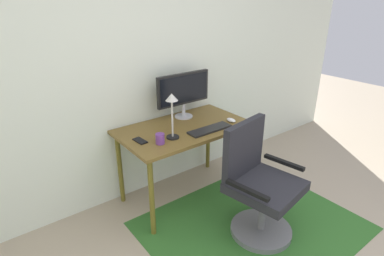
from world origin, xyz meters
name	(u,v)px	position (x,y,z in m)	size (l,w,h in m)	color
wall_back	(144,63)	(0.00, 2.20, 1.30)	(6.00, 0.10, 2.60)	silver
area_rug	(252,226)	(0.35, 1.03, 0.00)	(1.78, 1.45, 0.01)	#2D6225
desk	(184,135)	(0.16, 1.78, 0.67)	(1.21, 0.71, 0.75)	brown
monitor	(183,91)	(0.30, 1.99, 1.03)	(0.59, 0.18, 0.45)	#B2B2B7
keyboard	(210,129)	(0.29, 1.57, 0.76)	(0.43, 0.13, 0.02)	black
computer_mouse	(231,120)	(0.59, 1.60, 0.77)	(0.06, 0.10, 0.03)	white
coffee_cup	(160,139)	(-0.21, 1.61, 0.80)	(0.07, 0.07, 0.09)	#6A388A
cell_phone	(140,141)	(-0.32, 1.75, 0.76)	(0.07, 0.14, 0.01)	black
desk_lamp	(172,107)	(-0.06, 1.64, 1.03)	(0.11, 0.11, 0.40)	black
office_chair	(258,189)	(0.34, 0.99, 0.42)	(0.65, 0.60, 0.97)	slate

